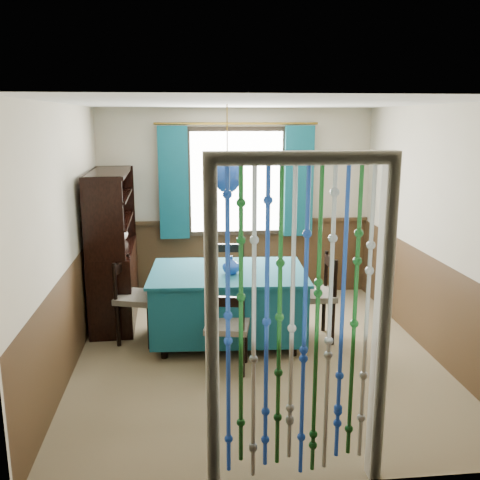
{
  "coord_description": "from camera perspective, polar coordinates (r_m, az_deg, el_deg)",
  "views": [
    {
      "loc": [
        -0.69,
        -5.01,
        2.36
      ],
      "look_at": [
        -0.12,
        0.35,
        1.13
      ],
      "focal_mm": 40.0,
      "sensor_mm": 36.0,
      "label": 1
    }
  ],
  "objects": [
    {
      "name": "floor",
      "position": [
        5.59,
        1.68,
        -12.19
      ],
      "size": [
        4.0,
        4.0,
        0.0
      ],
      "primitive_type": "plane",
      "color": "brown",
      "rests_on": "ground"
    },
    {
      "name": "ceiling",
      "position": [
        5.06,
        1.87,
        14.38
      ],
      "size": [
        4.0,
        4.0,
        0.0
      ],
      "primitive_type": "plane",
      "rotation": [
        3.14,
        0.0,
        0.0
      ],
      "color": "silver",
      "rests_on": "ground"
    },
    {
      "name": "wall_back",
      "position": [
        7.14,
        -0.41,
        3.87
      ],
      "size": [
        3.6,
        0.0,
        3.6
      ],
      "primitive_type": "plane",
      "rotation": [
        1.57,
        0.0,
        0.0
      ],
      "color": "#B9AF97",
      "rests_on": "ground"
    },
    {
      "name": "wall_front",
      "position": [
        3.29,
        6.51,
        -7.04
      ],
      "size": [
        3.6,
        0.0,
        3.6
      ],
      "primitive_type": "plane",
      "rotation": [
        -1.57,
        0.0,
        0.0
      ],
      "color": "#B9AF97",
      "rests_on": "ground"
    },
    {
      "name": "wall_left",
      "position": [
        5.26,
        -18.07,
        -0.03
      ],
      "size": [
        0.0,
        4.0,
        4.0
      ],
      "primitive_type": "plane",
      "rotation": [
        1.57,
        0.0,
        1.57
      ],
      "color": "#B9AF97",
      "rests_on": "ground"
    },
    {
      "name": "wall_right",
      "position": [
        5.71,
        19.97,
        0.82
      ],
      "size": [
        0.0,
        4.0,
        4.0
      ],
      "primitive_type": "plane",
      "rotation": [
        1.57,
        0.0,
        -1.57
      ],
      "color": "#B9AF97",
      "rests_on": "ground"
    },
    {
      "name": "wainscot_back",
      "position": [
        7.28,
        -0.38,
        -1.99
      ],
      "size": [
        3.6,
        0.0,
        3.6
      ],
      "primitive_type": "plane",
      "rotation": [
        1.57,
        0.0,
        0.0
      ],
      "color": "#3C2817",
      "rests_on": "ground"
    },
    {
      "name": "wainscot_front",
      "position": [
        3.62,
        6.14,
        -18.19
      ],
      "size": [
        3.6,
        0.0,
        3.6
      ],
      "primitive_type": "plane",
      "rotation": [
        -1.57,
        0.0,
        0.0
      ],
      "color": "#3C2817",
      "rests_on": "ground"
    },
    {
      "name": "wainscot_left",
      "position": [
        5.46,
        -17.37,
        -7.72
      ],
      "size": [
        0.0,
        4.0,
        4.0
      ],
      "primitive_type": "plane",
      "rotation": [
        1.57,
        0.0,
        1.57
      ],
      "color": "#3C2817",
      "rests_on": "ground"
    },
    {
      "name": "wainscot_right",
      "position": [
        5.9,
        19.28,
        -6.33
      ],
      "size": [
        0.0,
        4.0,
        4.0
      ],
      "primitive_type": "plane",
      "rotation": [
        1.57,
        0.0,
        -1.57
      ],
      "color": "#3C2817",
      "rests_on": "ground"
    },
    {
      "name": "window",
      "position": [
        7.05,
        -0.37,
        6.22
      ],
      "size": [
        1.32,
        0.12,
        1.42
      ],
      "primitive_type": "cube",
      "color": "black",
      "rests_on": "wall_back"
    },
    {
      "name": "doorway",
      "position": [
        3.41,
        6.21,
        -9.86
      ],
      "size": [
        1.16,
        0.12,
        2.18
      ],
      "primitive_type": null,
      "color": "silver",
      "rests_on": "ground"
    },
    {
      "name": "dining_table",
      "position": [
        5.77,
        -1.28,
        -6.5
      ],
      "size": [
        1.7,
        1.22,
        0.79
      ],
      "rotation": [
        0.0,
        0.0,
        -0.06
      ],
      "color": "#104655",
      "rests_on": "floor"
    },
    {
      "name": "chair_near",
      "position": [
        5.11,
        -1.4,
        -9.32
      ],
      "size": [
        0.47,
        0.46,
        0.81
      ],
      "rotation": [
        0.0,
        0.0,
        -0.2
      ],
      "color": "black",
      "rests_on": "floor"
    },
    {
      "name": "chair_far",
      "position": [
        6.48,
        -1.37,
        -4.09
      ],
      "size": [
        0.5,
        0.48,
        0.9
      ],
      "rotation": [
        0.0,
        0.0,
        3.0
      ],
      "color": "black",
      "rests_on": "floor"
    },
    {
      "name": "chair_left",
      "position": [
        5.87,
        -10.97,
        -6.08
      ],
      "size": [
        0.55,
        0.56,
        0.91
      ],
      "rotation": [
        0.0,
        0.0,
        -1.88
      ],
      "color": "black",
      "rests_on": "floor"
    },
    {
      "name": "chair_right",
      "position": [
        5.87,
        8.05,
        -5.83
      ],
      "size": [
        0.45,
        0.47,
        0.94
      ],
      "rotation": [
        0.0,
        0.0,
        1.56
      ],
      "color": "black",
      "rests_on": "floor"
    },
    {
      "name": "sideboard",
      "position": [
        6.51,
        -13.36,
        -3.09
      ],
      "size": [
        0.51,
        1.38,
        1.78
      ],
      "rotation": [
        0.0,
        0.0,
        0.03
      ],
      "color": "black",
      "rests_on": "floor"
    },
    {
      "name": "pendant_lamp",
      "position": [
        5.47,
        -1.35,
        6.91
      ],
      "size": [
        0.29,
        0.29,
        0.88
      ],
      "color": "olive",
      "rests_on": "ceiling"
    },
    {
      "name": "vase_table",
      "position": [
        5.54,
        -0.95,
        -2.75
      ],
      "size": [
        0.17,
        0.17,
        0.17
      ],
      "primitive_type": "imported",
      "rotation": [
        0.0,
        0.0,
        0.01
      ],
      "color": "navy",
      "rests_on": "dining_table"
    },
    {
      "name": "bowl_shelf",
      "position": [
        6.11,
        -13.4,
        1.92
      ],
      "size": [
        0.23,
        0.23,
        0.05
      ],
      "primitive_type": "imported",
      "rotation": [
        0.0,
        0.0,
        0.13
      ],
      "color": "beige",
      "rests_on": "sideboard"
    },
    {
      "name": "vase_sideboard",
      "position": [
        6.78,
        -12.63,
        0.89
      ],
      "size": [
        0.2,
        0.2,
        0.21
      ],
      "primitive_type": "imported",
      "rotation": [
        0.0,
        0.0,
        0.01
      ],
      "color": "beige",
      "rests_on": "sideboard"
    }
  ]
}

